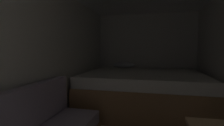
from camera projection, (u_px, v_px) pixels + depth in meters
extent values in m
cube|color=silver|center=(146.00, 55.00, 4.34)|extent=(2.47, 0.05, 2.06)
cube|color=silver|center=(46.00, 60.00, 2.31)|extent=(0.05, 4.74, 2.06)
cube|color=#9E7247|center=(143.00, 95.00, 3.43)|extent=(2.25, 1.85, 0.54)
cube|color=white|center=(143.00, 77.00, 3.40)|extent=(2.21, 1.81, 0.19)
ellipsoid|color=white|center=(124.00, 65.00, 4.22)|extent=(0.54, 0.28, 0.15)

